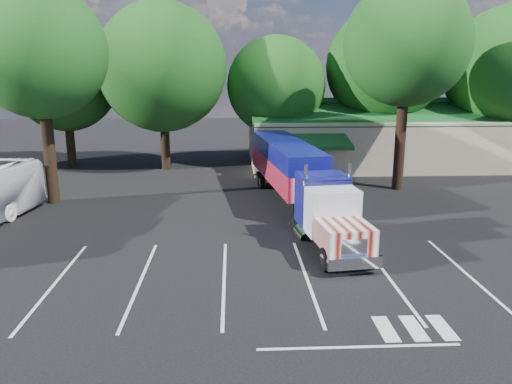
{
  "coord_description": "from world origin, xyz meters",
  "views": [
    {
      "loc": [
        0.37,
        -23.88,
        7.88
      ],
      "look_at": [
        1.51,
        -0.05,
        2.0
      ],
      "focal_mm": 35.0,
      "sensor_mm": 36.0,
      "label": 1
    }
  ],
  "objects_px": {
    "bicycle": "(320,200)",
    "silver_sedan": "(298,174)",
    "semi_truck": "(295,173)",
    "woman": "(316,215)"
  },
  "relations": [
    {
      "from": "bicycle",
      "to": "silver_sedan",
      "type": "bearing_deg",
      "value": 67.54
    },
    {
      "from": "semi_truck",
      "to": "silver_sedan",
      "type": "height_order",
      "value": "semi_truck"
    },
    {
      "from": "woman",
      "to": "bicycle",
      "type": "relative_size",
      "value": 0.98
    },
    {
      "from": "semi_truck",
      "to": "silver_sedan",
      "type": "distance_m",
      "value": 6.95
    },
    {
      "from": "woman",
      "to": "bicycle",
      "type": "bearing_deg",
      "value": -39.79
    },
    {
      "from": "semi_truck",
      "to": "woman",
      "type": "height_order",
      "value": "semi_truck"
    },
    {
      "from": "semi_truck",
      "to": "silver_sedan",
      "type": "xyz_separation_m",
      "value": [
        1.09,
        6.71,
        -1.44
      ]
    },
    {
      "from": "bicycle",
      "to": "silver_sedan",
      "type": "relative_size",
      "value": 0.37
    },
    {
      "from": "bicycle",
      "to": "silver_sedan",
      "type": "distance_m",
      "value": 6.19
    },
    {
      "from": "semi_truck",
      "to": "bicycle",
      "type": "height_order",
      "value": "semi_truck"
    }
  ]
}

